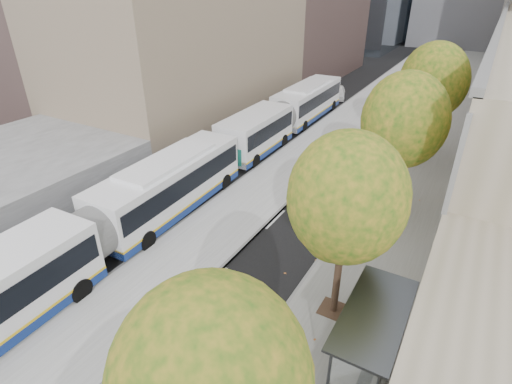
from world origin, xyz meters
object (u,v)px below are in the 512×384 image
Objects in this scene: bus_shelter at (379,325)px; distant_car at (337,92)px; bus_far at (288,113)px; bus_near at (115,220)px.

bus_shelter reaches higher than distant_car.
bus_far is (-13.10, 20.42, -0.48)m from bus_shelter.
bus_far is 12.72m from distant_car.
distant_car is at bearing 89.79° from bus_far.
bus_shelter is 35.65m from distant_car.
bus_shelter is 24.27m from bus_far.
bus_near is 1.00× the size of bus_far.
bus_far is at bearing 89.09° from bus_near.
bus_near is at bearing -89.52° from bus_far.
bus_far reaches higher than distant_car.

